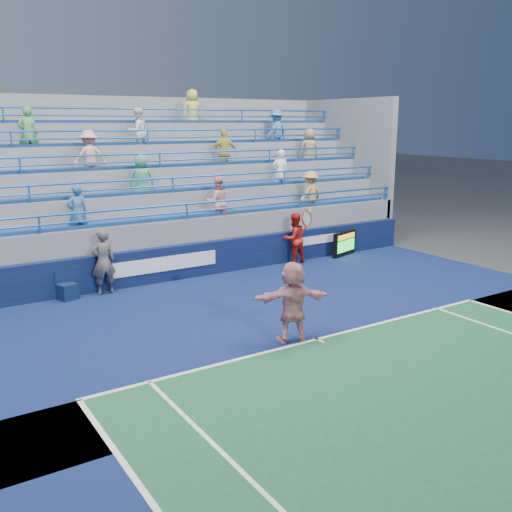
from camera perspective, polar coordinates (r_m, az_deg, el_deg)
ground at (r=13.31m, az=6.13°, el=-8.36°), size 120.00×120.00×0.00m
sponsor_wall at (r=18.42m, az=-6.52°, el=-0.44°), size 18.00×0.32×1.10m
bleacher_stand at (r=21.61m, az=-11.04°, el=4.13°), size 18.00×5.60×6.13m
serve_speed_board at (r=21.50m, az=8.83°, el=1.24°), size 1.32×0.54×0.93m
judge_chair at (r=16.91m, az=-18.37°, el=-3.28°), size 0.59×0.60×0.84m
tennis_player at (r=12.89m, az=3.69°, el=-4.58°), size 1.82×1.13×3.01m
line_judge at (r=16.96m, az=-15.03°, el=-0.56°), size 0.71×0.47×1.94m
ball_girl at (r=20.03m, az=3.82°, el=1.75°), size 0.90×0.71×1.80m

